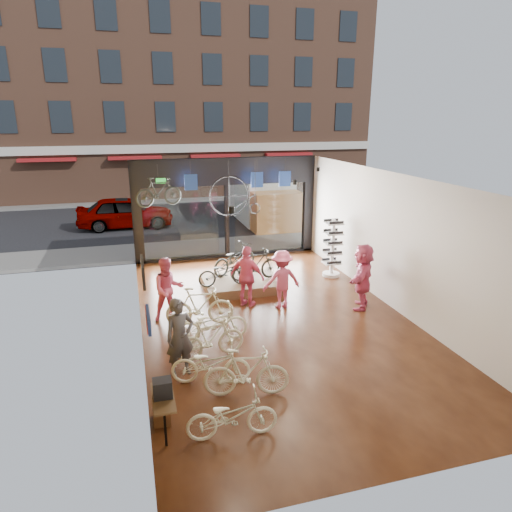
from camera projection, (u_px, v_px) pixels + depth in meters
name	position (u px, v px, depth m)	size (l,w,h in m)	color
ground_plane	(274.00, 319.00, 12.40)	(7.00, 12.00, 0.04)	black
ceiling	(276.00, 177.00, 11.26)	(7.00, 12.00, 0.04)	black
wall_left	(135.00, 263.00, 10.93)	(0.04, 12.00, 3.80)	olive
wall_right	(395.00, 242.00, 12.74)	(0.04, 12.00, 3.80)	beige
wall_back	(409.00, 371.00, 6.29)	(7.00, 0.04, 3.80)	beige
storefront	(227.00, 208.00, 17.35)	(7.00, 0.26, 3.80)	black
exit_sign	(161.00, 181.00, 16.29)	(0.35, 0.06, 0.18)	#198C26
street_road	(194.00, 212.00, 26.20)	(30.00, 18.00, 0.02)	black
sidewalk_near	(221.00, 246.00, 19.00)	(30.00, 2.40, 0.12)	slate
sidewalk_far	(186.00, 199.00, 29.86)	(30.00, 2.00, 0.12)	slate
opposite_building	(176.00, 88.00, 30.11)	(26.00, 5.00, 14.00)	brown
street_car	(125.00, 212.00, 22.23)	(1.82, 4.52, 1.54)	gray
box_truck	(264.00, 197.00, 22.87)	(2.35, 7.06, 2.78)	silver
floor_bike_0	(232.00, 416.00, 7.72)	(0.55, 1.57, 0.82)	beige
floor_bike_1	(246.00, 373.00, 8.85)	(0.48, 1.68, 1.01)	beige
floor_bike_2	(211.00, 364.00, 9.31)	(0.57, 1.62, 0.85)	beige
floor_bike_3	(210.00, 338.00, 10.27)	(0.45, 1.58, 0.95)	beige
floor_bike_4	(212.00, 324.00, 11.02)	(0.61, 1.75, 0.92)	beige
floor_bike_5	(200.00, 306.00, 11.86)	(0.50, 1.77, 1.07)	beige
display_platform	(242.00, 284.00, 14.52)	(2.40, 1.80, 0.30)	#4D381D
display_bike_left	(224.00, 273.00, 13.85)	(0.55, 1.59, 0.83)	#212723
display_bike_mid	(255.00, 265.00, 14.30)	(0.47, 1.67, 1.01)	#212723
display_bike_right	(235.00, 259.00, 14.98)	(0.63, 1.82, 0.96)	#212723
customer_0	(180.00, 337.00, 9.50)	(0.63, 0.41, 1.71)	#3F3F44
customer_1	(168.00, 289.00, 12.10)	(0.84, 0.66, 1.73)	#CC4C72
customer_2	(247.00, 277.00, 12.98)	(1.05, 0.44, 1.79)	#CC4C72
customer_3	(282.00, 280.00, 12.87)	(1.10, 0.63, 1.70)	#CC4C72
customer_5	(363.00, 276.00, 12.86)	(1.75, 0.56, 1.89)	#CC4C72
sunglasses_rack	(332.00, 248.00, 15.41)	(0.58, 0.48, 1.98)	white
wall_merch	(151.00, 355.00, 7.92)	(0.40, 2.40, 2.60)	navy
penny_farthing	(238.00, 197.00, 16.24)	(1.80, 0.06, 1.44)	black
hung_bike	(159.00, 192.00, 14.73)	(0.45, 1.58, 0.95)	#212723
jersey_left	(191.00, 182.00, 15.91)	(0.45, 0.03, 0.55)	#1E3F99
jersey_mid	(257.00, 180.00, 16.53)	(0.45, 0.03, 0.55)	#1E3F99
jersey_right	(285.00, 179.00, 16.80)	(0.45, 0.03, 0.55)	#1E3F99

